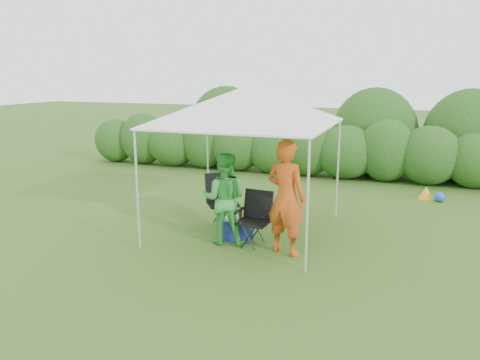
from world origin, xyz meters
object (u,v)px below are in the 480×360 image
(chair_left, at_px, (221,196))
(chair_right, at_px, (255,214))
(cooler, at_px, (238,229))
(canopy, at_px, (247,105))
(woman, at_px, (224,199))
(man, at_px, (286,198))

(chair_left, bearing_deg, chair_right, -75.07)
(chair_right, bearing_deg, chair_left, 145.18)
(cooler, bearing_deg, chair_left, 134.88)
(cooler, bearing_deg, canopy, 94.62)
(canopy, height_order, woman, canopy)
(canopy, bearing_deg, chair_right, -58.20)
(man, height_order, cooler, man)
(canopy, distance_m, chair_right, 2.03)
(cooler, bearing_deg, man, -14.94)
(chair_left, relative_size, cooler, 1.99)
(woman, xyz_separation_m, cooler, (0.18, 0.23, -0.62))
(canopy, height_order, chair_left, canopy)
(woman, bearing_deg, chair_left, -77.27)
(man, relative_size, cooler, 3.76)
(chair_left, xyz_separation_m, man, (1.63, -1.09, 0.40))
(chair_right, height_order, man, man)
(chair_right, relative_size, woman, 0.58)
(chair_right, bearing_deg, canopy, 126.19)
(canopy, relative_size, woman, 1.85)
(canopy, bearing_deg, man, -40.73)
(man, bearing_deg, cooler, -2.04)
(chair_right, height_order, cooler, chair_right)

